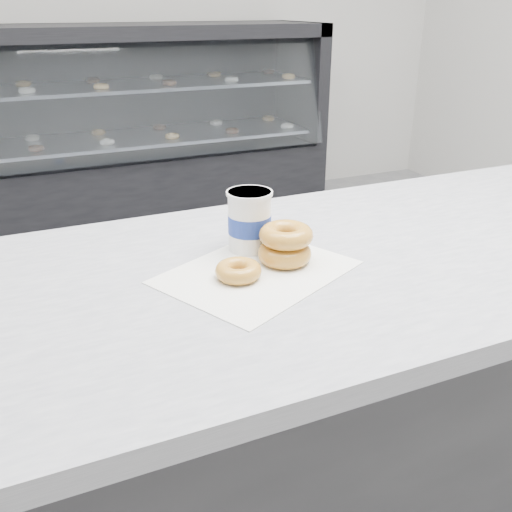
{
  "coord_description": "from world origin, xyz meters",
  "views": [
    {
      "loc": [
        -0.75,
        -1.5,
        1.37
      ],
      "look_at": [
        -0.35,
        -0.59,
        0.92
      ],
      "focal_mm": 40.0,
      "sensor_mm": 36.0,
      "label": 1
    }
  ],
  "objects_px": {
    "counter": "(389,409)",
    "display_case": "(135,151)",
    "donut_single": "(238,271)",
    "donut_stack": "(285,244)",
    "coffee_cup": "(250,220)"
  },
  "relations": [
    {
      "from": "counter",
      "to": "display_case",
      "type": "xyz_separation_m",
      "value": [
        0.0,
        2.72,
        0.04
      ]
    },
    {
      "from": "display_case",
      "to": "donut_single",
      "type": "distance_m",
      "value": 2.81
    },
    {
      "from": "display_case",
      "to": "donut_stack",
      "type": "bearing_deg",
      "value": -96.13
    },
    {
      "from": "counter",
      "to": "donut_single",
      "type": "distance_m",
      "value": 0.62
    },
    {
      "from": "counter",
      "to": "display_case",
      "type": "bearing_deg",
      "value": 90.0
    },
    {
      "from": "display_case",
      "to": "donut_stack",
      "type": "relative_size",
      "value": 16.7
    },
    {
      "from": "donut_single",
      "to": "donut_stack",
      "type": "relative_size",
      "value": 0.6
    },
    {
      "from": "counter",
      "to": "display_case",
      "type": "relative_size",
      "value": 1.28
    },
    {
      "from": "donut_stack",
      "to": "coffee_cup",
      "type": "bearing_deg",
      "value": 113.68
    },
    {
      "from": "coffee_cup",
      "to": "donut_stack",
      "type": "bearing_deg",
      "value": -70.63
    },
    {
      "from": "counter",
      "to": "display_case",
      "type": "distance_m",
      "value": 2.72
    },
    {
      "from": "donut_stack",
      "to": "counter",
      "type": "bearing_deg",
      "value": -1.85
    },
    {
      "from": "counter",
      "to": "donut_stack",
      "type": "height_order",
      "value": "donut_stack"
    },
    {
      "from": "donut_single",
      "to": "display_case",
      "type": "bearing_deg",
      "value": 81.64
    },
    {
      "from": "donut_single",
      "to": "coffee_cup",
      "type": "distance_m",
      "value": 0.15
    }
  ]
}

